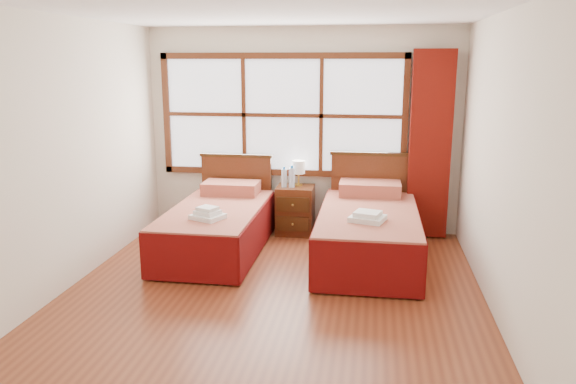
# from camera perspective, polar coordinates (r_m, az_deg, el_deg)

# --- Properties ---
(floor) EXTENTS (4.50, 4.50, 0.00)m
(floor) POSITION_cam_1_polar(r_m,az_deg,el_deg) (5.44, -1.71, -10.44)
(floor) COLOR brown
(floor) RESTS_ON ground
(ceiling) EXTENTS (4.50, 4.50, 0.00)m
(ceiling) POSITION_cam_1_polar(r_m,az_deg,el_deg) (5.00, -1.92, 18.02)
(ceiling) COLOR white
(ceiling) RESTS_ON wall_back
(wall_back) EXTENTS (4.00, 0.00, 4.00)m
(wall_back) POSITION_cam_1_polar(r_m,az_deg,el_deg) (7.26, 1.44, 6.23)
(wall_back) COLOR silver
(wall_back) RESTS_ON floor
(wall_left) EXTENTS (0.00, 4.50, 4.50)m
(wall_left) POSITION_cam_1_polar(r_m,az_deg,el_deg) (5.76, -21.80, 3.48)
(wall_left) COLOR silver
(wall_left) RESTS_ON floor
(wall_right) EXTENTS (0.00, 4.50, 4.50)m
(wall_right) POSITION_cam_1_polar(r_m,az_deg,el_deg) (5.09, 20.93, 2.38)
(wall_right) COLOR silver
(wall_right) RESTS_ON floor
(window) EXTENTS (3.16, 0.06, 1.56)m
(window) POSITION_cam_1_polar(r_m,az_deg,el_deg) (7.23, -0.58, 7.80)
(window) COLOR white
(window) RESTS_ON wall_back
(curtain) EXTENTS (0.50, 0.16, 2.30)m
(curtain) POSITION_cam_1_polar(r_m,az_deg,el_deg) (7.11, 14.22, 4.63)
(curtain) COLOR maroon
(curtain) RESTS_ON wall_back
(bed_left) EXTENTS (1.03, 2.05, 1.00)m
(bed_left) POSITION_cam_1_polar(r_m,az_deg,el_deg) (6.61, -7.13, -3.38)
(bed_left) COLOR #39200C
(bed_left) RESTS_ON floor
(bed_right) EXTENTS (1.09, 2.11, 1.06)m
(bed_right) POSITION_cam_1_polar(r_m,az_deg,el_deg) (6.37, 8.17, -3.88)
(bed_right) COLOR #39200C
(bed_right) RESTS_ON floor
(nightstand) EXTENTS (0.47, 0.46, 0.62)m
(nightstand) POSITION_cam_1_polar(r_m,az_deg,el_deg) (7.20, 0.74, -1.84)
(nightstand) COLOR #512511
(nightstand) RESTS_ON floor
(towels_left) EXTENTS (0.40, 0.38, 0.13)m
(towels_left) POSITION_cam_1_polar(r_m,az_deg,el_deg) (6.05, -8.16, -2.23)
(towels_left) COLOR white
(towels_left) RESTS_ON bed_left
(towels_right) EXTENTS (0.41, 0.38, 0.10)m
(towels_right) POSITION_cam_1_polar(r_m,az_deg,el_deg) (5.84, 8.08, -2.52)
(towels_right) COLOR white
(towels_right) RESTS_ON bed_right
(lamp) EXTENTS (0.16, 0.16, 0.32)m
(lamp) POSITION_cam_1_polar(r_m,az_deg,el_deg) (7.15, 1.08, 2.46)
(lamp) COLOR gold
(lamp) RESTS_ON nightstand
(bottle_near) EXTENTS (0.07, 0.07, 0.26)m
(bottle_near) POSITION_cam_1_polar(r_m,az_deg,el_deg) (7.08, -0.40, 1.45)
(bottle_near) COLOR silver
(bottle_near) RESTS_ON nightstand
(bottle_far) EXTENTS (0.07, 0.07, 0.28)m
(bottle_far) POSITION_cam_1_polar(r_m,az_deg,el_deg) (7.06, 0.39, 1.50)
(bottle_far) COLOR silver
(bottle_far) RESTS_ON nightstand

